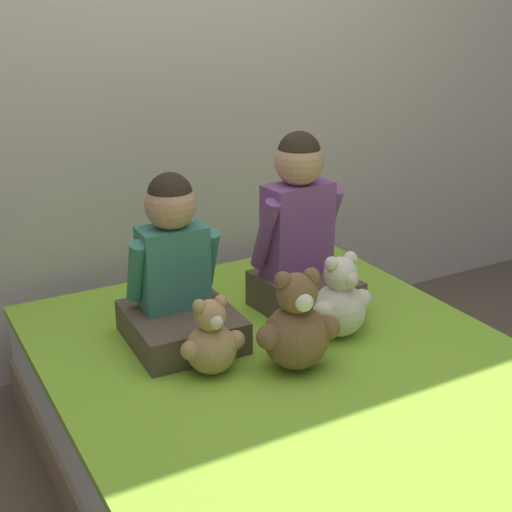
{
  "coord_description": "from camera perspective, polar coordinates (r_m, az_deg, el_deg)",
  "views": [
    {
      "loc": [
        -1.1,
        -1.6,
        1.54
      ],
      "look_at": [
        0.0,
        0.37,
        0.68
      ],
      "focal_mm": 50.0,
      "sensor_mm": 36.0,
      "label": 1
    }
  ],
  "objects": [
    {
      "name": "wall_behind_bed",
      "position": [
        2.98,
        -7.61,
        15.18
      ],
      "size": [
        8.0,
        0.06,
        2.5
      ],
      "color": "beige",
      "rests_on": "ground_plane"
    },
    {
      "name": "child_on_right",
      "position": [
        2.59,
        3.6,
        1.45
      ],
      "size": [
        0.35,
        0.38,
        0.67
      ],
      "rotation": [
        0.0,
        0.0,
        0.09
      ],
      "color": "brown",
      "rests_on": "bed"
    },
    {
      "name": "bed",
      "position": [
        2.36,
        4.54,
        -13.87
      ],
      "size": [
        1.5,
        2.03,
        0.4
      ],
      "color": "#997F60",
      "rests_on": "ground_plane"
    },
    {
      "name": "child_on_left",
      "position": [
        2.4,
        -6.39,
        -1.74
      ],
      "size": [
        0.36,
        0.4,
        0.58
      ],
      "rotation": [
        0.0,
        0.0,
        -0.04
      ],
      "color": "brown",
      "rests_on": "bed"
    },
    {
      "name": "teddy_bear_held_by_right_child",
      "position": [
        2.46,
        6.71,
        -3.65
      ],
      "size": [
        0.25,
        0.19,
        0.3
      ],
      "rotation": [
        0.0,
        0.0,
        0.12
      ],
      "color": "silver",
      "rests_on": "bed"
    },
    {
      "name": "ground_plane",
      "position": [
        2.47,
        4.41,
        -17.62
      ],
      "size": [
        14.0,
        14.0,
        0.0
      ],
      "primitive_type": "plane",
      "color": "brown"
    },
    {
      "name": "teddy_bear_held_by_left_child",
      "position": [
        2.23,
        -3.6,
        -6.83
      ],
      "size": [
        0.21,
        0.16,
        0.26
      ],
      "rotation": [
        0.0,
        0.0,
        -0.03
      ],
      "color": "tan",
      "rests_on": "bed"
    },
    {
      "name": "teddy_bear_between_children",
      "position": [
        2.24,
        3.25,
        -5.71
      ],
      "size": [
        0.28,
        0.21,
        0.33
      ],
      "rotation": [
        0.0,
        0.0,
        -0.17
      ],
      "color": "brown",
      "rests_on": "bed"
    }
  ]
}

